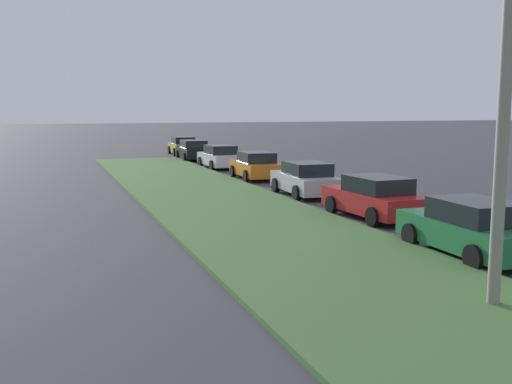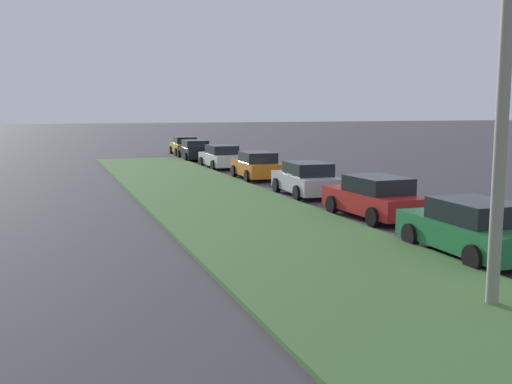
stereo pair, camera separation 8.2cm
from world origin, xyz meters
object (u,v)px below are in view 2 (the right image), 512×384
(parked_car_green, at_px, (471,229))
(parked_car_silver, at_px, (306,179))
(parked_car_red, at_px, (375,198))
(parked_car_orange, at_px, (257,166))
(parked_car_yellow, at_px, (185,146))
(parked_car_white, at_px, (221,157))
(parked_car_black, at_px, (195,150))

(parked_car_green, distance_m, parked_car_silver, 11.34)
(parked_car_red, relative_size, parked_car_orange, 1.00)
(parked_car_yellow, bearing_deg, parked_car_silver, -177.53)
(parked_car_orange, relative_size, parked_car_white, 1.01)
(parked_car_silver, height_order, parked_car_black, same)
(parked_car_white, relative_size, parked_car_yellow, 0.99)
(parked_car_silver, bearing_deg, parked_car_orange, 2.60)
(parked_car_red, relative_size, parked_car_white, 1.01)
(parked_car_white, xyz_separation_m, parked_car_yellow, (11.82, -0.27, 0.00))
(parked_car_red, xyz_separation_m, parked_car_yellow, (30.43, -0.05, 0.00))
(parked_car_black, bearing_deg, parked_car_red, -177.79)
(parked_car_green, xyz_separation_m, parked_car_red, (5.56, -0.43, 0.00))
(parked_car_white, bearing_deg, parked_car_black, 0.39)
(parked_car_silver, bearing_deg, parked_car_white, 3.55)
(parked_car_orange, relative_size, parked_car_yellow, 1.00)
(parked_car_red, distance_m, parked_car_black, 25.08)
(parked_car_red, distance_m, parked_car_silver, 5.78)
(parked_car_orange, height_order, parked_car_white, same)
(parked_car_white, bearing_deg, parked_car_green, 178.42)
(parked_car_green, xyz_separation_m, parked_car_yellow, (35.99, -0.48, 0.00))
(parked_car_green, bearing_deg, parked_car_yellow, 0.73)
(parked_car_green, bearing_deg, parked_car_red, -2.94)
(parked_car_orange, bearing_deg, parked_car_black, 4.26)
(parked_car_green, xyz_separation_m, parked_car_orange, (17.91, -0.42, 0.00))
(parked_car_green, height_order, parked_car_orange, same)
(parked_car_green, xyz_separation_m, parked_car_white, (24.17, -0.21, 0.00))
(parked_car_white, distance_m, parked_car_yellow, 11.82)
(parked_car_green, relative_size, parked_car_red, 0.99)
(parked_car_silver, distance_m, parked_car_white, 12.84)
(parked_car_red, bearing_deg, parked_car_orange, -2.59)
(parked_car_green, relative_size, parked_car_black, 1.00)
(parked_car_green, height_order, parked_car_white, same)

